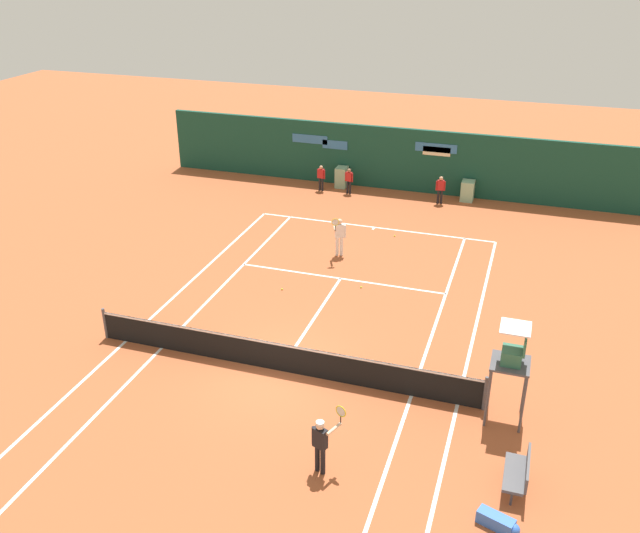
{
  "coord_description": "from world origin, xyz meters",
  "views": [
    {
      "loc": [
        6.44,
        -15.82,
        11.78
      ],
      "look_at": [
        -0.56,
        5.59,
        0.8
      ],
      "focal_mm": 38.35,
      "sensor_mm": 36.0,
      "label": 1
    }
  ],
  "objects_px": {
    "player_bench": "(519,472)",
    "ball_kid_right_post": "(349,179)",
    "player_on_baseline": "(339,234)",
    "ball_kid_left_post": "(440,188)",
    "tennis_ball_mid_court": "(395,236)",
    "ball_kid_centre_post": "(321,176)",
    "tennis_ball_by_sideline": "(361,287)",
    "player_near_side": "(321,441)",
    "tennis_ball_near_service_line": "(282,289)",
    "umpire_chair": "(512,360)",
    "equipment_bag": "(500,523)"
  },
  "relations": [
    {
      "from": "player_bench",
      "to": "tennis_ball_near_service_line",
      "type": "height_order",
      "value": "player_bench"
    },
    {
      "from": "equipment_bag",
      "to": "tennis_ball_by_sideline",
      "type": "bearing_deg",
      "value": 120.13
    },
    {
      "from": "player_on_baseline",
      "to": "player_bench",
      "type": "bearing_deg",
      "value": 102.79
    },
    {
      "from": "player_bench",
      "to": "equipment_bag",
      "type": "relative_size",
      "value": 1.37
    },
    {
      "from": "equipment_bag",
      "to": "ball_kid_right_post",
      "type": "xyz_separation_m",
      "value": [
        -9.08,
        19.75,
        0.59
      ]
    },
    {
      "from": "tennis_ball_near_service_line",
      "to": "tennis_ball_by_sideline",
      "type": "xyz_separation_m",
      "value": [
        2.73,
        1.06,
        0.0
      ]
    },
    {
      "from": "ball_kid_right_post",
      "to": "tennis_ball_mid_court",
      "type": "xyz_separation_m",
      "value": [
        3.39,
        -4.63,
        -0.72
      ]
    },
    {
      "from": "player_on_baseline",
      "to": "ball_kid_left_post",
      "type": "relative_size",
      "value": 1.33
    },
    {
      "from": "ball_kid_right_post",
      "to": "ball_kid_left_post",
      "type": "relative_size",
      "value": 0.95
    },
    {
      "from": "player_near_side",
      "to": "player_bench",
      "type": "bearing_deg",
      "value": 32.38
    },
    {
      "from": "player_bench",
      "to": "tennis_ball_mid_court",
      "type": "distance_m",
      "value": 15.0
    },
    {
      "from": "umpire_chair",
      "to": "tennis_ball_near_service_line",
      "type": "distance_m",
      "value": 9.93
    },
    {
      "from": "ball_kid_right_post",
      "to": "tennis_ball_by_sideline",
      "type": "xyz_separation_m",
      "value": [
        3.25,
        -9.7,
        -0.72
      ]
    },
    {
      "from": "player_near_side",
      "to": "ball_kid_left_post",
      "type": "relative_size",
      "value": 1.29
    },
    {
      "from": "player_bench",
      "to": "tennis_ball_mid_court",
      "type": "xyz_separation_m",
      "value": [
        -5.98,
        13.75,
        -0.47
      ]
    },
    {
      "from": "umpire_chair",
      "to": "player_bench",
      "type": "height_order",
      "value": "umpire_chair"
    },
    {
      "from": "tennis_ball_mid_court",
      "to": "tennis_ball_by_sideline",
      "type": "distance_m",
      "value": 5.08
    },
    {
      "from": "tennis_ball_near_service_line",
      "to": "tennis_ball_by_sideline",
      "type": "distance_m",
      "value": 2.93
    },
    {
      "from": "umpire_chair",
      "to": "player_bench",
      "type": "bearing_deg",
      "value": -168.51
    },
    {
      "from": "player_near_side",
      "to": "tennis_ball_near_service_line",
      "type": "distance_m",
      "value": 9.56
    },
    {
      "from": "player_near_side",
      "to": "ball_kid_right_post",
      "type": "distance_m",
      "value": 19.86
    },
    {
      "from": "tennis_ball_by_sideline",
      "to": "player_bench",
      "type": "bearing_deg",
      "value": -54.77
    },
    {
      "from": "player_on_baseline",
      "to": "ball_kid_left_post",
      "type": "bearing_deg",
      "value": -133.94
    },
    {
      "from": "player_near_side",
      "to": "tennis_ball_by_sideline",
      "type": "xyz_separation_m",
      "value": [
        -1.55,
        9.57,
        -0.89
      ]
    },
    {
      "from": "ball_kid_right_post",
      "to": "player_on_baseline",
      "type": "bearing_deg",
      "value": 112.15
    },
    {
      "from": "player_bench",
      "to": "ball_kid_centre_post",
      "type": "distance_m",
      "value": 21.34
    },
    {
      "from": "player_on_baseline",
      "to": "player_near_side",
      "type": "distance_m",
      "value": 12.45
    },
    {
      "from": "player_bench",
      "to": "ball_kid_right_post",
      "type": "relative_size",
      "value": 1.02
    },
    {
      "from": "equipment_bag",
      "to": "player_near_side",
      "type": "distance_m",
      "value": 4.37
    },
    {
      "from": "ball_kid_centre_post",
      "to": "tennis_ball_near_service_line",
      "type": "distance_m",
      "value": 10.97
    },
    {
      "from": "player_on_baseline",
      "to": "tennis_ball_mid_court",
      "type": "distance_m",
      "value": 3.25
    },
    {
      "from": "equipment_bag",
      "to": "tennis_ball_by_sideline",
      "type": "height_order",
      "value": "equipment_bag"
    },
    {
      "from": "player_on_baseline",
      "to": "tennis_ball_near_service_line",
      "type": "xyz_separation_m",
      "value": [
        -1.13,
        -3.54,
        -0.91
      ]
    },
    {
      "from": "ball_kid_right_post",
      "to": "player_bench",
      "type": "bearing_deg",
      "value": 126.28
    },
    {
      "from": "player_bench",
      "to": "ball_kid_centre_post",
      "type": "height_order",
      "value": "ball_kid_centre_post"
    },
    {
      "from": "equipment_bag",
      "to": "ball_kid_right_post",
      "type": "bearing_deg",
      "value": 114.68
    },
    {
      "from": "ball_kid_right_post",
      "to": "ball_kid_centre_post",
      "type": "relative_size",
      "value": 0.99
    },
    {
      "from": "umpire_chair",
      "to": "tennis_ball_mid_court",
      "type": "relative_size",
      "value": 42.33
    },
    {
      "from": "umpire_chair",
      "to": "player_bench",
      "type": "relative_size",
      "value": 2.16
    },
    {
      "from": "umpire_chair",
      "to": "player_near_side",
      "type": "bearing_deg",
      "value": 130.26
    },
    {
      "from": "player_on_baseline",
      "to": "tennis_ball_near_service_line",
      "type": "bearing_deg",
      "value": 50.38
    },
    {
      "from": "player_on_baseline",
      "to": "ball_kid_centre_post",
      "type": "xyz_separation_m",
      "value": [
        -3.12,
        7.22,
        -0.19
      ]
    },
    {
      "from": "player_near_side",
      "to": "tennis_ball_near_service_line",
      "type": "height_order",
      "value": "player_near_side"
    },
    {
      "from": "ball_kid_right_post",
      "to": "tennis_ball_near_service_line",
      "type": "height_order",
      "value": "ball_kid_right_post"
    },
    {
      "from": "player_near_side",
      "to": "tennis_ball_by_sideline",
      "type": "height_order",
      "value": "player_near_side"
    },
    {
      "from": "player_bench",
      "to": "tennis_ball_by_sideline",
      "type": "xyz_separation_m",
      "value": [
        -6.13,
        8.67,
        -0.47
      ]
    },
    {
      "from": "ball_kid_left_post",
      "to": "ball_kid_centre_post",
      "type": "bearing_deg",
      "value": -9.63
    },
    {
      "from": "player_bench",
      "to": "tennis_ball_near_service_line",
      "type": "relative_size",
      "value": 19.58
    },
    {
      "from": "tennis_ball_mid_court",
      "to": "equipment_bag",
      "type": "bearing_deg",
      "value": -69.38
    },
    {
      "from": "umpire_chair",
      "to": "ball_kid_right_post",
      "type": "distance_m",
      "value": 18.18
    }
  ]
}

